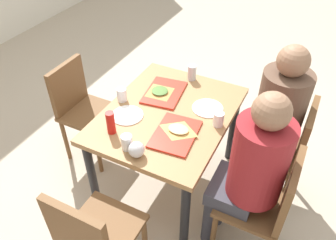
{
  "coord_description": "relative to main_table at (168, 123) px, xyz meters",
  "views": [
    {
      "loc": [
        -1.65,
        -0.83,
        2.2
      ],
      "look_at": [
        0.0,
        0.0,
        0.65
      ],
      "focal_mm": 36.16,
      "sensor_mm": 36.0,
      "label": 1
    }
  ],
  "objects": [
    {
      "name": "tray_red_near",
      "position": [
        -0.19,
        -0.15,
        0.1
      ],
      "size": [
        0.38,
        0.29,
        0.02
      ],
      "primitive_type": "cube",
      "rotation": [
        0.0,
        0.0,
        0.09
      ],
      "color": "red",
      "rests_on": "main_table"
    },
    {
      "name": "plastic_cup_a",
      "position": [
        -0.03,
        0.36,
        0.15
      ],
      "size": [
        0.07,
        0.07,
        0.1
      ],
      "primitive_type": "cylinder",
      "color": "white",
      "rests_on": "main_table"
    },
    {
      "name": "foil_bundle",
      "position": [
        -0.46,
        -0.02,
        0.15
      ],
      "size": [
        0.1,
        0.1,
        0.1
      ],
      "primitive_type": "sphere",
      "color": "silver",
      "rests_on": "main_table"
    },
    {
      "name": "person_in_red",
      "position": [
        -0.27,
        -0.67,
        0.13
      ],
      "size": [
        0.32,
        0.42,
        1.27
      ],
      "color": "#383842",
      "rests_on": "ground_plane"
    },
    {
      "name": "chair_far_side",
      "position": [
        0.0,
        0.81,
        -0.12
      ],
      "size": [
        0.4,
        0.4,
        0.86
      ],
      "color": "brown",
      "rests_on": "ground_plane"
    },
    {
      "name": "soda_can",
      "position": [
        0.46,
        0.02,
        0.16
      ],
      "size": [
        0.07,
        0.07,
        0.12
      ],
      "primitive_type": "cylinder",
      "color": "#B7BCC6",
      "rests_on": "main_table"
    },
    {
      "name": "person_in_brown_jacket",
      "position": [
        0.27,
        -0.67,
        0.13
      ],
      "size": [
        0.32,
        0.42,
        1.27
      ],
      "color": "#383842",
      "rests_on": "ground_plane"
    },
    {
      "name": "ground_plane",
      "position": [
        0.0,
        0.0,
        -0.64
      ],
      "size": [
        10.0,
        10.0,
        0.02
      ],
      "primitive_type": "cube",
      "color": "#B7A893"
    },
    {
      "name": "main_table",
      "position": [
        0.0,
        0.0,
        0.0
      ],
      "size": [
        1.08,
        0.85,
        0.72
      ],
      "color": "#9E7247",
      "rests_on": "ground_plane"
    },
    {
      "name": "pizza_slice_b",
      "position": [
        0.17,
        0.15,
        0.12
      ],
      "size": [
        0.25,
        0.25,
        0.02
      ],
      "color": "#C68C47",
      "rests_on": "tray_red_far"
    },
    {
      "name": "condiment_bottle",
      "position": [
        -0.35,
        0.23,
        0.18
      ],
      "size": [
        0.06,
        0.06,
        0.16
      ],
      "primitive_type": "cylinder",
      "color": "red",
      "rests_on": "main_table"
    },
    {
      "name": "paper_plate_near_edge",
      "position": [
        0.16,
        -0.23,
        0.1
      ],
      "size": [
        0.22,
        0.22,
        0.01
      ],
      "primitive_type": "cylinder",
      "color": "white",
      "rests_on": "main_table"
    },
    {
      "name": "chair_near_left",
      "position": [
        -0.27,
        -0.81,
        -0.12
      ],
      "size": [
        0.4,
        0.4,
        0.86
      ],
      "color": "brown",
      "rests_on": "ground_plane"
    },
    {
      "name": "paper_plate_center",
      "position": [
        -0.16,
        0.23,
        0.1
      ],
      "size": [
        0.22,
        0.22,
        0.01
      ],
      "primitive_type": "cylinder",
      "color": "white",
      "rests_on": "main_table"
    },
    {
      "name": "chair_near_right",
      "position": [
        0.27,
        -0.81,
        -0.12
      ],
      "size": [
        0.4,
        0.4,
        0.86
      ],
      "color": "brown",
      "rests_on": "ground_plane"
    },
    {
      "name": "chair_left_end",
      "position": [
        -0.92,
        0.0,
        -0.12
      ],
      "size": [
        0.4,
        0.4,
        0.86
      ],
      "color": "brown",
      "rests_on": "ground_plane"
    },
    {
      "name": "plastic_cup_c",
      "position": [
        -0.43,
        0.06,
        0.15
      ],
      "size": [
        0.07,
        0.07,
        0.1
      ],
      "primitive_type": "cylinder",
      "color": "white",
      "rests_on": "main_table"
    },
    {
      "name": "pizza_slice_a",
      "position": [
        -0.16,
        -0.16,
        0.12
      ],
      "size": [
        0.15,
        0.2,
        0.02
      ],
      "color": "tan",
      "rests_on": "tray_red_near"
    },
    {
      "name": "tray_red_far",
      "position": [
        0.19,
        0.13,
        0.1
      ],
      "size": [
        0.39,
        0.31,
        0.02
      ],
      "primitive_type": "cube",
      "rotation": [
        0.0,
        0.0,
        0.14
      ],
      "color": "red",
      "rests_on": "main_table"
    },
    {
      "name": "plastic_cup_b",
      "position": [
        0.03,
        -0.36,
        0.15
      ],
      "size": [
        0.07,
        0.07,
        0.1
      ],
      "primitive_type": "cylinder",
      "color": "white",
      "rests_on": "main_table"
    }
  ]
}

